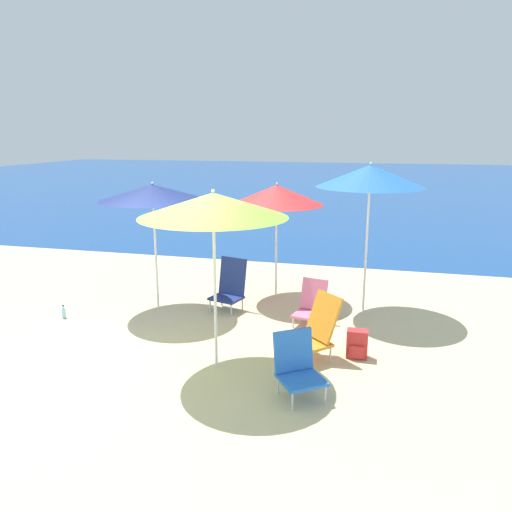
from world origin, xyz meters
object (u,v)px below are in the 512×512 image
Objects in this scene: water_bottle at (64,313)px; beach_chair_navy at (230,285)px; beach_chair_blue at (297,365)px; beach_umbrella_lime at (213,205)px; beach_umbrella_red at (277,195)px; beach_umbrella_navy at (153,193)px; beach_chair_pink at (311,304)px; beach_chair_orange at (317,328)px; backpack_red at (357,344)px; beach_umbrella_blue at (370,176)px.

beach_chair_navy is at bearing 23.57° from water_bottle.
beach_chair_navy is (-1.55, 2.50, 0.06)m from beach_chair_blue.
beach_umbrella_red is at bearing 87.04° from beach_umbrella_lime.
beach_chair_pink is at bearing -0.51° from beach_umbrella_navy.
beach_chair_orange is (0.09, 0.99, 0.05)m from beach_chair_blue.
backpack_red is (1.54, -2.18, -1.64)m from beach_umbrella_red.
beach_chair_orange is 3.97× the size of water_bottle.
beach_chair_navy is 2.56m from backpack_red.
beach_umbrella_navy is 3.03m from beach_chair_pink.
water_bottle is (-3.98, 1.44, -0.27)m from beach_chair_blue.
beach_chair_orange reaches higher than beach_chair_blue.
beach_chair_pink is at bearing -54.69° from beach_umbrella_red.
beach_umbrella_blue is 11.38× the size of water_bottle.
beach_chair_pink reaches higher than backpack_red.
beach_chair_navy is at bearing 13.91° from beach_umbrella_navy.
beach_chair_navy is at bearing 86.40° from beach_chair_blue.
beach_umbrella_blue is (1.55, -0.33, 0.38)m from beach_umbrella_red.
beach_chair_pink is 1.31m from backpack_red.
backpack_red is at bearing 22.31° from beach_umbrella_lime.
backpack_red is at bearing -54.66° from beach_umbrella_red.
beach_umbrella_lime is at bearing -123.68° from beach_umbrella_blue.
beach_umbrella_red is 2.91m from beach_chair_orange.
beach_umbrella_lime is at bearing -157.69° from backpack_red.
water_bottle is (-4.58, -1.54, -2.12)m from beach_umbrella_blue.
beach_umbrella_navy is at bearing 31.41° from water_bottle.
beach_chair_blue reaches higher than beach_chair_pink.
beach_chair_pink is 3.90m from water_bottle.
beach_chair_navy reaches higher than water_bottle.
water_bottle is at bearing -142.88° from beach_chair_orange.
beach_umbrella_red is 3.74m from beach_chair_blue.
beach_umbrella_blue reaches higher than backpack_red.
beach_umbrella_blue is 5.27m from water_bottle.
beach_umbrella_lime is at bearing -61.66° from beach_chair_navy.
water_bottle is (-4.07, 0.46, -0.32)m from beach_chair_orange.
beach_umbrella_lime reaches higher than backpack_red.
beach_umbrella_lime is 1.06× the size of beach_umbrella_navy.
beach_chair_orange is at bearing -65.94° from beach_umbrella_red.
beach_umbrella_blue is (1.70, 2.54, 0.17)m from beach_umbrella_lime.
beach_umbrella_red is at bearing 31.56° from water_bottle.
beach_umbrella_lime is 10.46× the size of water_bottle.
beach_umbrella_navy reaches higher than water_bottle.
beach_chair_navy reaches higher than backpack_red.
beach_chair_blue is at bearing -19.90° from water_bottle.
backpack_red is (1.69, 0.69, -1.85)m from beach_umbrella_lime.
beach_chair_blue is at bearing -21.60° from beach_umbrella_lime.
backpack_red reaches higher than water_bottle.
beach_umbrella_navy is 2.47× the size of beach_chair_navy.
beach_chair_orange is 2.23m from beach_chair_navy.
beach_chair_navy is (-2.15, -0.48, -1.79)m from beach_umbrella_blue.
beach_umbrella_blue is 2.83× the size of beach_chair_navy.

